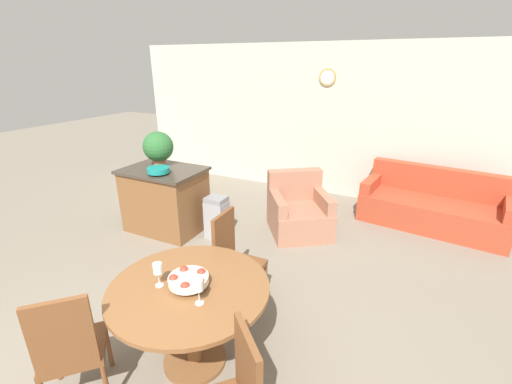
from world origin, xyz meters
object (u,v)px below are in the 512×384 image
fruit_bowl (189,280)px  kitchen_island (166,199)px  dining_table (191,304)px  wine_glass_left (158,269)px  teal_bowl (158,170)px  potted_plant (158,147)px  armchair (298,213)px  dining_chair_near_left (70,347)px  wine_glass_right (198,286)px  dining_chair_far_side (234,256)px  trash_bin (217,217)px  couch (433,207)px

fruit_bowl → kitchen_island: 2.64m
dining_table → wine_glass_left: (-0.21, -0.10, 0.32)m
fruit_bowl → teal_bowl: bearing=136.2°
potted_plant → wine_glass_left: bearing=-49.5°
dining_table → armchair: size_ratio=1.06×
dining_chair_near_left → potted_plant: size_ratio=1.97×
wine_glass_right → armchair: bearing=94.6°
fruit_bowl → wine_glass_left: (-0.21, -0.09, 0.08)m
wine_glass_left → potted_plant: bearing=130.5°
dining_chair_far_side → armchair: (0.06, 1.80, -0.23)m
dining_chair_far_side → wine_glass_left: 1.03m
armchair → dining_chair_near_left: bearing=-133.3°
trash_bin → wine_glass_right: bearing=-60.1°
dining_chair_far_side → wine_glass_right: 1.09m
kitchen_island → teal_bowl: (0.11, -0.21, 0.52)m
kitchen_island → armchair: kitchen_island is taller
wine_glass_right → dining_chair_far_side: bearing=106.3°
dining_chair_near_left → kitchen_island: (-1.30, 2.54, -0.05)m
dining_table → kitchen_island: kitchen_island is taller
dining_table → fruit_bowl: bearing=-15.9°
wine_glass_right → couch: 4.24m
wine_glass_right → armchair: 2.86m
dining_chair_far_side → teal_bowl: bearing=-117.4°
dining_table → fruit_bowl: 0.23m
couch → dining_table: bearing=-106.9°
potted_plant → kitchen_island: bearing=-40.0°
dining_chair_far_side → armchair: size_ratio=0.84×
couch → wine_glass_left: bearing=-108.9°
dining_chair_near_left → wine_glass_right: (0.72, 0.54, 0.38)m
dining_chair_near_left → wine_glass_left: bearing=14.5°
dining_chair_far_side → trash_bin: (-0.91, 1.11, -0.22)m
armchair → trash_bin: bearing=-179.3°
trash_bin → dining_chair_near_left: bearing=-79.7°
wine_glass_left → teal_bowl: (-1.52, 1.75, 0.09)m
dining_chair_far_side → wine_glass_right: size_ratio=5.00×
armchair → kitchen_island: bearing=169.1°
dining_chair_near_left → couch: bearing=16.8°
dining_table → trash_bin: bearing=117.3°
wine_glass_left → trash_bin: size_ratio=0.32×
dining_chair_near_left → armchair: size_ratio=0.84×
dining_chair_far_side → wine_glass_right: bearing=15.2°
wine_glass_left → armchair: wine_glass_left is taller
dining_chair_far_side → wine_glass_left: (-0.11, -0.95, 0.38)m
wine_glass_right → couch: bearing=68.3°
wine_glass_left → trash_bin: 2.29m
dining_chair_far_side → dining_chair_near_left: bearing=-17.0°
dining_chair_far_side → kitchen_island: dining_chair_far_side is taller
wine_glass_left → potted_plant: 2.76m
trash_bin → armchair: armchair is taller
dining_chair_near_left → armchair: dining_chair_near_left is taller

